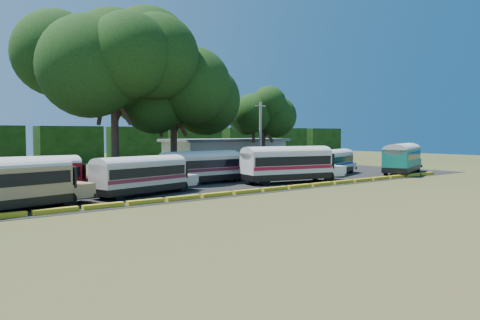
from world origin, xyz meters
TOP-DOWN VIEW (x-y plane):
  - ground at (0.00, 0.00)m, footprint 160.00×160.00m
  - asphalt_strip at (1.00, 12.00)m, footprint 64.00×24.00m
  - curb at (-0.00, 1.00)m, footprint 53.70×0.45m
  - terminal_building at (18.00, 30.00)m, footprint 19.00×9.00m
  - treeline_backdrop at (0.00, 48.00)m, footprint 130.00×4.00m
  - bus_beige at (-18.95, 3.04)m, footprint 10.46×4.56m
  - bus_red at (-16.54, 7.80)m, footprint 9.73×2.56m
  - bus_cream_west at (-8.68, 5.10)m, footprint 9.67×4.38m
  - bus_cream_east at (-0.25, 9.28)m, footprint 9.66×2.52m
  - bus_white_red at (6.77, 4.64)m, footprint 11.22×4.78m
  - bus_white_blue at (17.27, 7.83)m, footprint 9.26×5.11m
  - bus_teal at (24.41, 3.43)m, footprint 11.27×6.63m
  - tree_west at (-4.55, 19.61)m, footprint 14.58×14.58m
  - tree_center at (3.60, 21.20)m, footprint 11.64×11.64m
  - tree_east at (19.00, 22.51)m, footprint 7.34×7.34m
  - utility_pole at (11.67, 14.52)m, footprint 1.60×0.30m

SIDE VIEW (x-z plane):
  - ground at x=0.00m, z-range 0.00..0.00m
  - asphalt_strip at x=1.00m, z-range 0.00..0.02m
  - curb at x=0.00m, z-range 0.00..0.30m
  - bus_white_blue at x=17.27m, z-range 0.19..3.17m
  - bus_cream_west at x=-8.68m, z-range 0.20..3.29m
  - bus_cream_east at x=-0.25m, z-range 0.21..3.37m
  - bus_red at x=-16.54m, z-range 0.23..3.42m
  - bus_beige at x=-18.95m, z-range 0.25..3.59m
  - bus_white_red at x=6.77m, z-range 0.23..3.82m
  - terminal_building at x=18.00m, z-range 0.03..4.03m
  - bus_teal at x=24.41m, z-range 0.27..3.90m
  - treeline_backdrop at x=0.00m, z-range 0.00..6.00m
  - utility_pole at x=11.67m, z-range 0.11..8.67m
  - tree_east at x=19.00m, z-range 2.65..13.50m
  - tree_center at x=3.60m, z-range 2.89..17.28m
  - tree_west at x=-4.55m, z-range 3.66..21.72m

